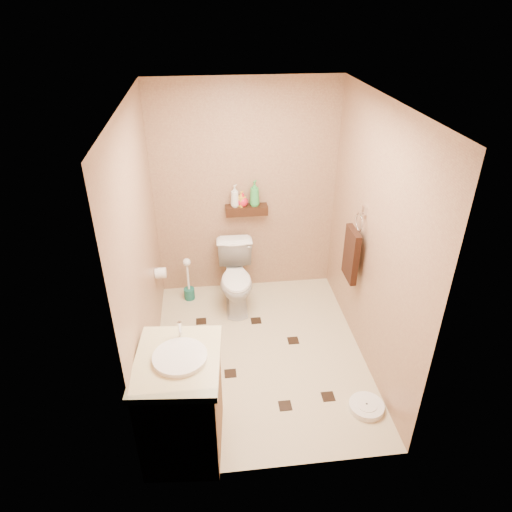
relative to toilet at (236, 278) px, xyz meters
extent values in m
plane|color=#BDAE8A|center=(0.15, -0.83, -0.36)|extent=(2.50, 2.50, 0.00)
cube|color=#A17C5C|center=(0.15, 0.42, 0.84)|extent=(2.00, 0.04, 2.40)
cube|color=#A17C5C|center=(0.15, -2.08, 0.84)|extent=(2.00, 0.04, 2.40)
cube|color=#A17C5C|center=(-0.85, -0.83, 0.84)|extent=(0.04, 2.50, 2.40)
cube|color=#A17C5C|center=(1.15, -0.83, 0.84)|extent=(0.04, 2.50, 2.40)
cube|color=white|center=(0.15, -0.83, 2.04)|extent=(2.00, 2.50, 0.02)
cube|color=#331B0E|center=(0.15, 0.34, 0.66)|extent=(0.46, 0.14, 0.10)
cube|color=black|center=(-0.15, -1.07, -0.35)|extent=(0.11, 0.11, 0.01)
cube|color=black|center=(0.52, -0.69, -0.35)|extent=(0.11, 0.11, 0.01)
cube|color=black|center=(0.29, -1.51, -0.35)|extent=(0.11, 0.11, 0.01)
cube|color=black|center=(-0.41, -0.26, -0.35)|extent=(0.11, 0.11, 0.01)
cube|color=black|center=(0.68, -1.46, -0.35)|extent=(0.11, 0.11, 0.01)
cube|color=black|center=(0.18, -0.32, -0.35)|extent=(0.11, 0.11, 0.01)
imported|color=white|center=(0.00, 0.00, 0.00)|extent=(0.41, 0.71, 0.71)
cube|color=brown|center=(-0.55, -1.78, 0.06)|extent=(0.61, 0.72, 0.83)
cube|color=beige|center=(-0.55, -1.78, 0.50)|extent=(0.66, 0.77, 0.05)
cylinder|color=white|center=(-0.53, -1.78, 0.53)|extent=(0.38, 0.38, 0.05)
cylinder|color=silver|center=(-0.53, -1.55, 0.60)|extent=(0.03, 0.03, 0.13)
cylinder|color=white|center=(0.97, -1.63, -0.33)|extent=(0.32, 0.32, 0.05)
cylinder|color=white|center=(0.97, -1.63, -0.30)|extent=(0.18, 0.18, 0.01)
cylinder|color=#175E51|center=(-0.54, 0.19, -0.29)|extent=(0.12, 0.12, 0.13)
cylinder|color=white|center=(-0.54, 0.19, -0.05)|extent=(0.02, 0.02, 0.38)
sphere|color=white|center=(-0.54, 0.19, 0.13)|extent=(0.09, 0.09, 0.09)
cube|color=silver|center=(1.14, -0.58, 1.02)|extent=(0.03, 0.06, 0.08)
torus|color=silver|center=(1.10, -0.58, 0.90)|extent=(0.02, 0.19, 0.19)
cube|color=black|center=(1.06, -0.58, 0.56)|extent=(0.06, 0.30, 0.52)
cylinder|color=white|center=(-0.79, -0.18, 0.24)|extent=(0.11, 0.11, 0.11)
cylinder|color=silver|center=(-0.83, -0.18, 0.30)|extent=(0.04, 0.02, 0.02)
imported|color=silver|center=(0.03, 0.34, 0.83)|extent=(0.13, 0.13, 0.24)
imported|color=gold|center=(0.10, 0.34, 0.80)|extent=(0.11, 0.11, 0.17)
imported|color=red|center=(0.11, 0.34, 0.79)|extent=(0.15, 0.15, 0.15)
imported|color=green|center=(0.24, 0.34, 0.85)|extent=(0.15, 0.15, 0.28)
camera|label=1|loc=(-0.28, -4.21, 2.73)|focal=32.00mm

